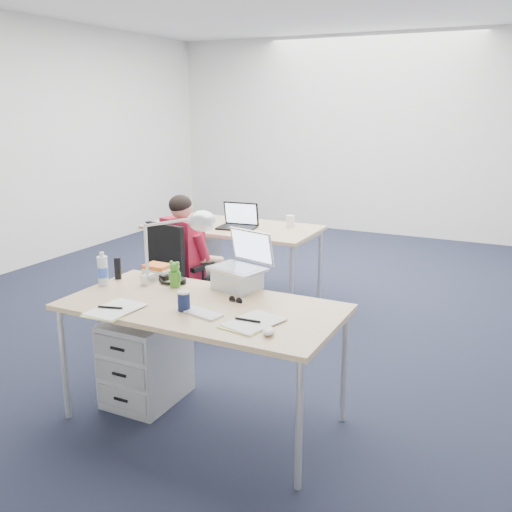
{
  "coord_description": "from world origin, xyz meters",
  "views": [
    {
      "loc": [
        2.25,
        -4.66,
        1.84
      ],
      "look_at": [
        0.61,
        -1.34,
        0.85
      ],
      "focal_mm": 40.0,
      "sensor_mm": 36.0,
      "label": 1
    }
  ],
  "objects_px": {
    "can_koozie": "(184,301)",
    "sunglasses": "(236,300)",
    "drawer_pedestal_near": "(146,359)",
    "drawer_pedestal_far": "(192,267)",
    "far_cup": "(290,221)",
    "seated_person": "(194,260)",
    "desk_lamp": "(167,246)",
    "cordless_phone": "(118,268)",
    "headphones": "(172,279)",
    "computer_mouse": "(269,331)",
    "desk_near": "(202,312)",
    "office_chair": "(182,299)",
    "desk_far": "(233,231)",
    "book_stack": "(158,270)",
    "silver_laptop": "(237,261)",
    "bear_figurine": "(175,274)",
    "dark_laptop": "(237,216)",
    "water_bottle": "(103,269)",
    "wireless_keyboard": "(202,313)"
  },
  "relations": [
    {
      "from": "can_koozie",
      "to": "sunglasses",
      "type": "xyz_separation_m",
      "value": [
        0.19,
        0.25,
        -0.05
      ]
    },
    {
      "from": "drawer_pedestal_near",
      "to": "sunglasses",
      "type": "xyz_separation_m",
      "value": [
        0.61,
        0.08,
        0.47
      ]
    },
    {
      "from": "drawer_pedestal_far",
      "to": "far_cup",
      "type": "relative_size",
      "value": 4.85
    },
    {
      "from": "seated_person",
      "to": "drawer_pedestal_far",
      "type": "distance_m",
      "value": 0.86
    },
    {
      "from": "desk_lamp",
      "to": "cordless_phone",
      "type": "bearing_deg",
      "value": -175.21
    },
    {
      "from": "headphones",
      "to": "far_cup",
      "type": "relative_size",
      "value": 1.9
    },
    {
      "from": "drawer_pedestal_far",
      "to": "computer_mouse",
      "type": "relative_size",
      "value": 5.77
    },
    {
      "from": "desk_near",
      "to": "office_chair",
      "type": "distance_m",
      "value": 1.53
    },
    {
      "from": "desk_far",
      "to": "book_stack",
      "type": "height_order",
      "value": "book_stack"
    },
    {
      "from": "computer_mouse",
      "to": "book_stack",
      "type": "bearing_deg",
      "value": 138.44
    },
    {
      "from": "computer_mouse",
      "to": "headphones",
      "type": "bearing_deg",
      "value": 137.45
    },
    {
      "from": "silver_laptop",
      "to": "bear_figurine",
      "type": "xyz_separation_m",
      "value": [
        -0.37,
        -0.14,
        -0.09
      ]
    },
    {
      "from": "bear_figurine",
      "to": "dark_laptop",
      "type": "relative_size",
      "value": 0.5
    },
    {
      "from": "drawer_pedestal_near",
      "to": "bear_figurine",
      "type": "xyz_separation_m",
      "value": [
        0.13,
        0.16,
        0.54
      ]
    },
    {
      "from": "drawer_pedestal_far",
      "to": "can_koozie",
      "type": "xyz_separation_m",
      "value": [
        1.3,
        -2.1,
        0.51
      ]
    },
    {
      "from": "office_chair",
      "to": "bear_figurine",
      "type": "height_order",
      "value": "office_chair"
    },
    {
      "from": "desk_far",
      "to": "silver_laptop",
      "type": "distance_m",
      "value": 1.91
    },
    {
      "from": "silver_laptop",
      "to": "dark_laptop",
      "type": "height_order",
      "value": "silver_laptop"
    },
    {
      "from": "book_stack",
      "to": "dark_laptop",
      "type": "xyz_separation_m",
      "value": [
        -0.23,
        1.55,
        0.08
      ]
    },
    {
      "from": "seated_person",
      "to": "book_stack",
      "type": "height_order",
      "value": "seated_person"
    },
    {
      "from": "computer_mouse",
      "to": "seated_person",
      "type": "bearing_deg",
      "value": 118.94
    },
    {
      "from": "desk_far",
      "to": "dark_laptop",
      "type": "distance_m",
      "value": 0.22
    },
    {
      "from": "office_chair",
      "to": "silver_laptop",
      "type": "xyz_separation_m",
      "value": [
        0.96,
        -0.8,
        0.64
      ]
    },
    {
      "from": "can_koozie",
      "to": "desk_lamp",
      "type": "relative_size",
      "value": 0.21
    },
    {
      "from": "office_chair",
      "to": "computer_mouse",
      "type": "relative_size",
      "value": 9.75
    },
    {
      "from": "computer_mouse",
      "to": "sunglasses",
      "type": "bearing_deg",
      "value": 123.28
    },
    {
      "from": "silver_laptop",
      "to": "computer_mouse",
      "type": "height_order",
      "value": "silver_laptop"
    },
    {
      "from": "drawer_pedestal_near",
      "to": "far_cup",
      "type": "distance_m",
      "value": 2.18
    },
    {
      "from": "desk_far",
      "to": "seated_person",
      "type": "relative_size",
      "value": 1.42
    },
    {
      "from": "water_bottle",
      "to": "far_cup",
      "type": "bearing_deg",
      "value": 79.87
    },
    {
      "from": "far_cup",
      "to": "drawer_pedestal_far",
      "type": "bearing_deg",
      "value": -169.01
    },
    {
      "from": "silver_laptop",
      "to": "desk_far",
      "type": "bearing_deg",
      "value": 133.89
    },
    {
      "from": "drawer_pedestal_near",
      "to": "desk_far",
      "type": "bearing_deg",
      "value": 102.37
    },
    {
      "from": "bear_figurine",
      "to": "desk_lamp",
      "type": "height_order",
      "value": "desk_lamp"
    },
    {
      "from": "seated_person",
      "to": "silver_laptop",
      "type": "bearing_deg",
      "value": -30.15
    },
    {
      "from": "desk_near",
      "to": "drawer_pedestal_far",
      "type": "distance_m",
      "value": 2.43
    },
    {
      "from": "office_chair",
      "to": "sunglasses",
      "type": "distance_m",
      "value": 1.56
    },
    {
      "from": "drawer_pedestal_far",
      "to": "dark_laptop",
      "type": "bearing_deg",
      "value": -8.0
    },
    {
      "from": "seated_person",
      "to": "wireless_keyboard",
      "type": "height_order",
      "value": "seated_person"
    },
    {
      "from": "headphones",
      "to": "far_cup",
      "type": "distance_m",
      "value": 1.88
    },
    {
      "from": "office_chair",
      "to": "cordless_phone",
      "type": "xyz_separation_m",
      "value": [
        0.17,
        -0.97,
        0.54
      ]
    },
    {
      "from": "office_chair",
      "to": "can_koozie",
      "type": "relative_size",
      "value": 8.21
    },
    {
      "from": "desk_far",
      "to": "office_chair",
      "type": "distance_m",
      "value": 0.95
    },
    {
      "from": "desk_far",
      "to": "sunglasses",
      "type": "relative_size",
      "value": 17.24
    },
    {
      "from": "desk_far",
      "to": "headphones",
      "type": "xyz_separation_m",
      "value": [
        0.49,
        -1.72,
        0.06
      ]
    },
    {
      "from": "silver_laptop",
      "to": "wireless_keyboard",
      "type": "xyz_separation_m",
      "value": [
        0.03,
        -0.48,
        -0.17
      ]
    },
    {
      "from": "drawer_pedestal_far",
      "to": "headphones",
      "type": "xyz_separation_m",
      "value": [
        0.95,
        -1.69,
        0.47
      ]
    },
    {
      "from": "drawer_pedestal_far",
      "to": "far_cup",
      "type": "xyz_separation_m",
      "value": [
        0.97,
        0.19,
        0.51
      ]
    },
    {
      "from": "seated_person",
      "to": "headphones",
      "type": "relative_size",
      "value": 5.22
    },
    {
      "from": "can_koozie",
      "to": "cordless_phone",
      "type": "height_order",
      "value": "cordless_phone"
    }
  ]
}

